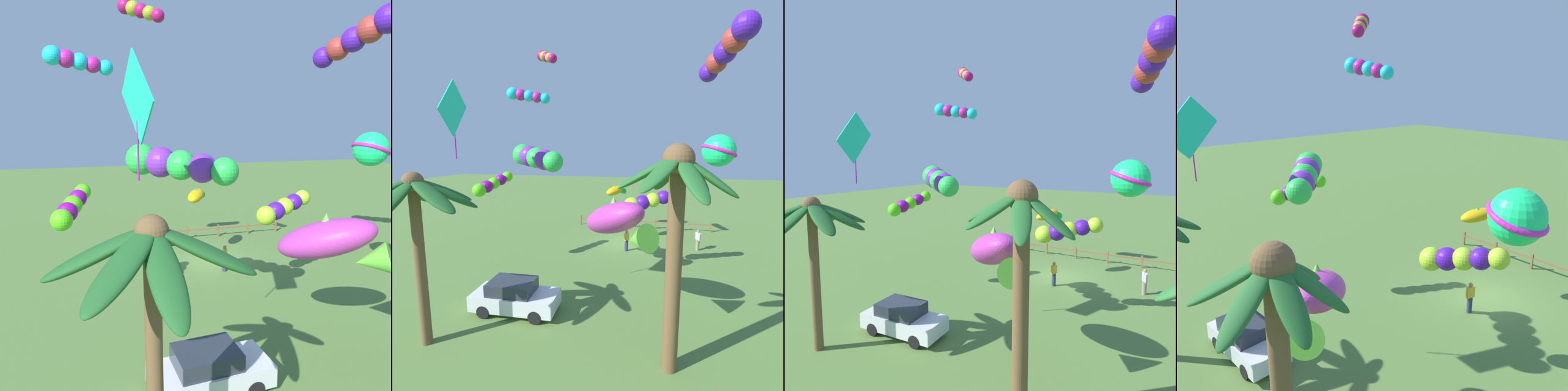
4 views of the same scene
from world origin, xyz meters
The scene contains 17 objects.
ground_plane centered at (0.00, 0.00, 0.00)m, with size 120.00×120.00×0.00m, color #567A38.
palm_tree_0 centered at (-2.90, 13.42, 5.54)m, with size 3.75×3.54×7.66m.
palm_tree_1 centered at (6.20, 14.18, 5.36)m, with size 4.58×4.34×6.69m.
rail_fence centered at (-1.02, -4.95, 0.59)m, with size 12.47×0.12×0.95m.
parked_car_0 centered at (3.94, 11.36, 0.75)m, with size 3.99×1.92×1.51m.
spectator_0 centered at (-0.20, 1.85, 0.81)m, with size 0.32×0.53×1.59m.
spectator_1 centered at (-5.39, 0.47, 0.81)m, with size 0.33×0.53×1.59m.
kite_tube_0 centered at (4.20, 8.08, 7.07)m, with size 3.73×3.27×1.44m.
kite_fish_1 centered at (0.94, -0.17, 4.26)m, with size 1.78×2.13×0.99m.
kite_tube_2 centered at (4.87, 4.40, 13.34)m, with size 1.82×1.87×1.23m.
kite_fish_3 centered at (-0.69, 10.90, 4.51)m, with size 3.98×3.91×2.42m.
kite_ball_4 centered at (-5.16, 7.31, 7.42)m, with size 1.89×1.92×1.58m.
kite_diamond_5 centered at (6.12, 11.93, 9.15)m, with size 0.49×2.34×3.32m.
kite_tube_6 centered at (8.03, 6.27, 5.31)m, with size 1.55×2.84×1.44m.
kite_tube_7 centered at (-1.91, 5.29, 4.47)m, with size 3.32×1.67×1.48m.
kite_tube_8 centered at (7.57, 1.73, 11.55)m, with size 3.29×1.22×1.23m.
kite_tube_9 centered at (-5.63, 5.27, 12.72)m, with size 2.28×4.46×2.40m.
Camera 2 is at (-2.30, 22.66, 7.40)m, focal length 26.45 mm.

